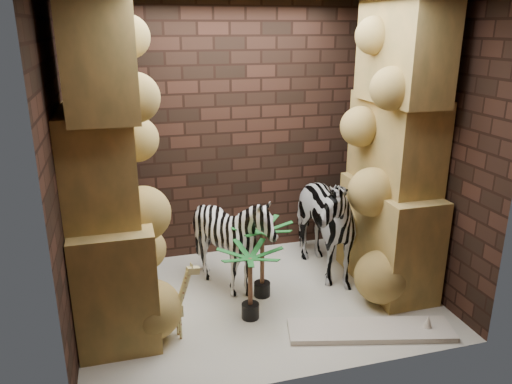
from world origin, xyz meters
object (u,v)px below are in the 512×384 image
object	(u,v)px
zebra_right	(317,211)
zebra_left	(233,246)
surfboard	(370,330)
giraffe_toy	(168,304)
palm_back	(250,284)
palm_front	(262,260)

from	to	relation	value
zebra_right	zebra_left	size ratio (longest dim) A/B	1.31
zebra_right	surfboard	size ratio (longest dim) A/B	0.99
zebra_right	giraffe_toy	world-z (taller)	zebra_right
zebra_left	surfboard	bearing A→B (deg)	-29.35
palm_back	zebra_right	bearing A→B (deg)	36.67
surfboard	giraffe_toy	bearing A→B (deg)	-178.25
giraffe_toy	surfboard	size ratio (longest dim) A/B	0.48
zebra_left	zebra_right	bearing A→B (deg)	25.76
palm_front	zebra_right	bearing A→B (deg)	24.97
zebra_right	palm_front	bearing A→B (deg)	-159.30
zebra_right	palm_back	distance (m)	1.24
zebra_right	palm_back	world-z (taller)	zebra_right
zebra_right	giraffe_toy	bearing A→B (deg)	-158.15
zebra_right	giraffe_toy	xyz separation A→B (m)	(-1.74, -0.85, -0.38)
zebra_right	palm_back	bearing A→B (deg)	-147.60
zebra_left	palm_front	distance (m)	0.34
giraffe_toy	surfboard	xyz separation A→B (m)	(1.79, -0.39, -0.34)
palm_back	surfboard	size ratio (longest dim) A/B	0.49
giraffe_toy	palm_front	bearing A→B (deg)	14.88
giraffe_toy	palm_back	size ratio (longest dim) A/B	0.99
zebra_left	palm_front	xyz separation A→B (m)	(0.27, -0.18, -0.10)
zebra_right	palm_front	world-z (taller)	zebra_right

